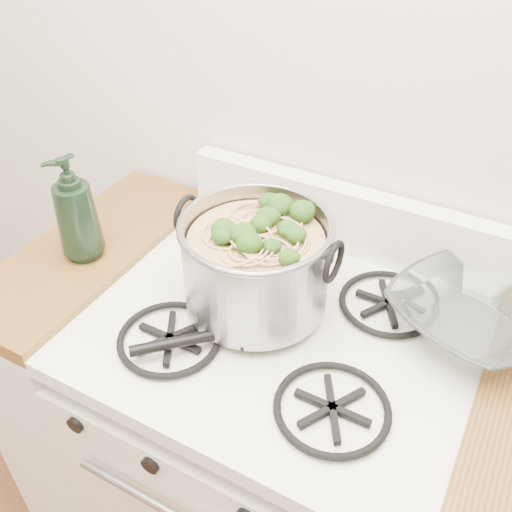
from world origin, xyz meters
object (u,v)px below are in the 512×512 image
at_px(gas_range, 276,456).
at_px(spatula, 262,325).
at_px(glass_bowl, 469,322).
at_px(bottle, 75,208).
at_px(stock_pot, 256,263).

distance_m(gas_range, spatula, 0.50).
distance_m(glass_bowl, bottle, 0.84).
xyz_separation_m(gas_range, spatula, (-0.02, -0.05, 0.50)).
distance_m(gas_range, glass_bowl, 0.62).
height_order(gas_range, bottle, bottle).
distance_m(spatula, glass_bowl, 0.40).
relative_size(gas_range, spatula, 2.98).
height_order(gas_range, spatula, spatula).
bearing_deg(spatula, stock_pot, 172.51).
bearing_deg(spatula, glass_bowl, 75.11).
relative_size(stock_pot, glass_bowl, 2.79).
distance_m(stock_pot, bottle, 0.42).
bearing_deg(spatula, gas_range, 114.71).
distance_m(gas_range, bottle, 0.78).
height_order(spatula, bottle, bottle).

